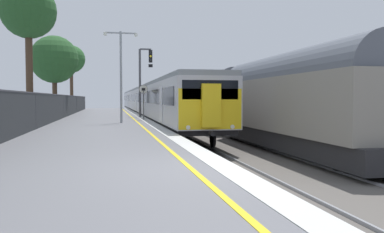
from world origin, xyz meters
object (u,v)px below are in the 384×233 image
speed_limit_sign (143,97)px  background_tree_back (54,61)px  signal_gantry (143,74)px  background_tree_left (71,60)px  background_tree_right (30,13)px  commuter_train_at_platform (145,100)px  freight_train_adjacent_track (192,99)px  platform_lamp_mid (121,69)px

speed_limit_sign → background_tree_back: bearing=132.6°
signal_gantry → background_tree_back: background_tree_back is taller
background_tree_left → background_tree_right: 21.70m
background_tree_back → speed_limit_sign: bearing=-47.4°
commuter_train_at_platform → speed_limit_sign: 20.66m
speed_limit_sign → background_tree_left: background_tree_left is taller
freight_train_adjacent_track → background_tree_left: background_tree_left is taller
signal_gantry → background_tree_back: size_ratio=0.82×
platform_lamp_mid → background_tree_back: background_tree_back is taller
speed_limit_sign → background_tree_back: background_tree_back is taller
freight_train_adjacent_track → background_tree_left: size_ratio=8.24×
speed_limit_sign → background_tree_left: bearing=110.0°
commuter_train_at_platform → freight_train_adjacent_track: (4.00, -8.44, 0.19)m
speed_limit_sign → platform_lamp_mid: 3.90m
platform_lamp_mid → background_tree_back: 11.74m
background_tree_left → background_tree_back: size_ratio=1.08×
speed_limit_sign → background_tree_left: (-6.34, 17.46, 4.04)m
platform_lamp_mid → background_tree_back: size_ratio=0.82×
freight_train_adjacent_track → platform_lamp_mid: (-7.44, -15.26, 1.78)m
background_tree_back → signal_gantry: bearing=-21.2°
commuter_train_at_platform → freight_train_adjacent_track: freight_train_adjacent_track is taller
signal_gantry → platform_lamp_mid: 7.96m
commuter_train_at_platform → freight_train_adjacent_track: 9.34m
commuter_train_at_platform → speed_limit_sign: bearing=-95.1°
speed_limit_sign → background_tree_right: bearing=-146.8°
platform_lamp_mid → background_tree_right: (-4.89, -1.11, 2.86)m
freight_train_adjacent_track → background_tree_right: 21.01m
platform_lamp_mid → commuter_train_at_platform: bearing=81.8°
background_tree_left → background_tree_right: (-0.13, -21.70, 0.52)m
speed_limit_sign → signal_gantry: bearing=85.5°
speed_limit_sign → background_tree_back: 10.41m
freight_train_adjacent_track → speed_limit_sign: 13.47m
commuter_train_at_platform → platform_lamp_mid: bearing=-98.2°
platform_lamp_mid → background_tree_right: size_ratio=0.71×
speed_limit_sign → background_tree_right: background_tree_right is taller
signal_gantry → background_tree_left: size_ratio=0.75×
speed_limit_sign → background_tree_left: 19.01m
commuter_train_at_platform → platform_lamp_mid: platform_lamp_mid is taller
signal_gantry → speed_limit_sign: size_ratio=2.28×
commuter_train_at_platform → platform_lamp_mid: (-3.43, -23.70, 1.96)m
freight_train_adjacent_track → background_tree_left: 13.93m
freight_train_adjacent_track → background_tree_right: background_tree_right is taller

